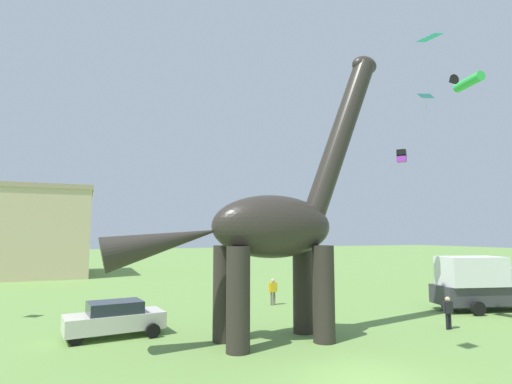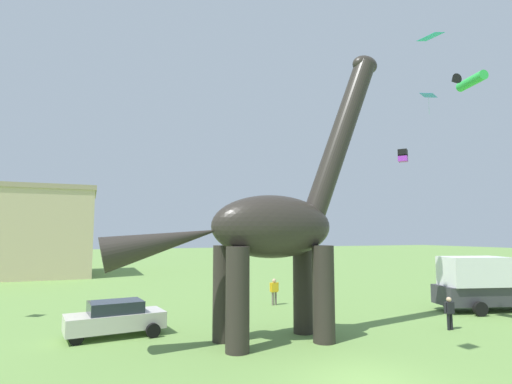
{
  "view_description": "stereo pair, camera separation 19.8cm",
  "coord_description": "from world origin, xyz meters",
  "px_view_note": "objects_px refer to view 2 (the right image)",
  "views": [
    {
      "loc": [
        -8.18,
        -10.82,
        4.55
      ],
      "look_at": [
        -1.02,
        6.24,
        6.46
      ],
      "focal_mm": 28.54,
      "sensor_mm": 36.0,
      "label": 1
    },
    {
      "loc": [
        -7.99,
        -10.89,
        4.55
      ],
      "look_at": [
        -1.02,
        6.24,
        6.46
      ],
      "focal_mm": 28.54,
      "sensor_mm": 36.0,
      "label": 2
    }
  ],
  "objects_px": {
    "parked_box_truck": "(483,283)",
    "kite_drifting": "(428,95)",
    "kite_far_left": "(430,37)",
    "kite_high_left": "(468,81)",
    "kite_high_right": "(403,156)",
    "dinosaur_sculpture": "(272,227)",
    "person_near_flyer": "(274,289)",
    "parked_sedan_left": "(115,318)",
    "person_photographer": "(449,310)"
  },
  "relations": [
    {
      "from": "kite_far_left",
      "to": "kite_drifting",
      "type": "bearing_deg",
      "value": 44.84
    },
    {
      "from": "dinosaur_sculpture",
      "to": "parked_sedan_left",
      "type": "xyz_separation_m",
      "value": [
        -6.11,
        3.52,
        -4.06
      ]
    },
    {
      "from": "dinosaur_sculpture",
      "to": "kite_far_left",
      "type": "distance_m",
      "value": 11.53
    },
    {
      "from": "parked_sedan_left",
      "to": "person_near_flyer",
      "type": "distance_m",
      "value": 10.97
    },
    {
      "from": "dinosaur_sculpture",
      "to": "kite_high_right",
      "type": "xyz_separation_m",
      "value": [
        8.71,
        1.45,
        4.03
      ]
    },
    {
      "from": "parked_box_truck",
      "to": "person_photographer",
      "type": "xyz_separation_m",
      "value": [
        -5.75,
        -2.8,
        -0.71
      ]
    },
    {
      "from": "parked_box_truck",
      "to": "person_photographer",
      "type": "relative_size",
      "value": 3.86
    },
    {
      "from": "kite_high_right",
      "to": "kite_high_left",
      "type": "distance_m",
      "value": 14.14
    },
    {
      "from": "dinosaur_sculpture",
      "to": "person_photographer",
      "type": "bearing_deg",
      "value": -18.11
    },
    {
      "from": "parked_sedan_left",
      "to": "kite_high_left",
      "type": "height_order",
      "value": "kite_high_left"
    },
    {
      "from": "person_photographer",
      "to": "kite_drifting",
      "type": "distance_m",
      "value": 22.21
    },
    {
      "from": "parked_box_truck",
      "to": "kite_high_right",
      "type": "xyz_separation_m",
      "value": [
        -5.8,
        -0.15,
        7.25
      ]
    },
    {
      "from": "parked_box_truck",
      "to": "kite_drifting",
      "type": "distance_m",
      "value": 17.98
    },
    {
      "from": "kite_far_left",
      "to": "kite_high_left",
      "type": "bearing_deg",
      "value": 34.13
    },
    {
      "from": "parked_sedan_left",
      "to": "kite_drifting",
      "type": "bearing_deg",
      "value": 7.05
    },
    {
      "from": "kite_far_left",
      "to": "kite_drifting",
      "type": "xyz_separation_m",
      "value": [
        12.67,
        12.6,
        2.94
      ]
    },
    {
      "from": "kite_high_right",
      "to": "kite_drifting",
      "type": "xyz_separation_m",
      "value": [
        10.98,
        8.66,
        7.72
      ]
    },
    {
      "from": "kite_high_right",
      "to": "kite_drifting",
      "type": "relative_size",
      "value": 0.37
    },
    {
      "from": "person_near_flyer",
      "to": "kite_high_right",
      "type": "height_order",
      "value": "kite_high_right"
    },
    {
      "from": "parked_box_truck",
      "to": "kite_drifting",
      "type": "xyz_separation_m",
      "value": [
        5.17,
        8.52,
        14.97
      ]
    },
    {
      "from": "kite_high_right",
      "to": "kite_drifting",
      "type": "distance_m",
      "value": 15.97
    },
    {
      "from": "parked_sedan_left",
      "to": "dinosaur_sculpture",
      "type": "bearing_deg",
      "value": -37.21
    },
    {
      "from": "dinosaur_sculpture",
      "to": "person_near_flyer",
      "type": "distance_m",
      "value": 9.78
    },
    {
      "from": "person_near_flyer",
      "to": "dinosaur_sculpture",
      "type": "bearing_deg",
      "value": 82.15
    },
    {
      "from": "person_near_flyer",
      "to": "kite_far_left",
      "type": "height_order",
      "value": "kite_far_left"
    },
    {
      "from": "kite_far_left",
      "to": "parked_sedan_left",
      "type": "bearing_deg",
      "value": 155.42
    },
    {
      "from": "kite_high_left",
      "to": "kite_drifting",
      "type": "xyz_separation_m",
      "value": [
        -0.01,
        4.01,
        0.13
      ]
    },
    {
      "from": "parked_box_truck",
      "to": "person_near_flyer",
      "type": "height_order",
      "value": "parked_box_truck"
    },
    {
      "from": "dinosaur_sculpture",
      "to": "person_photographer",
      "type": "xyz_separation_m",
      "value": [
        8.76,
        -1.2,
        -3.94
      ]
    },
    {
      "from": "dinosaur_sculpture",
      "to": "person_near_flyer",
      "type": "height_order",
      "value": "dinosaur_sculpture"
    },
    {
      "from": "kite_far_left",
      "to": "kite_high_right",
      "type": "bearing_deg",
      "value": 66.75
    },
    {
      "from": "person_near_flyer",
      "to": "kite_far_left",
      "type": "distance_m",
      "value": 16.83
    },
    {
      "from": "kite_high_right",
      "to": "parked_sedan_left",
      "type": "bearing_deg",
      "value": 172.05
    },
    {
      "from": "dinosaur_sculpture",
      "to": "kite_high_left",
      "type": "distance_m",
      "value": 23.66
    },
    {
      "from": "kite_high_right",
      "to": "kite_drifting",
      "type": "height_order",
      "value": "kite_drifting"
    },
    {
      "from": "parked_sedan_left",
      "to": "person_photographer",
      "type": "relative_size",
      "value": 2.85
    },
    {
      "from": "dinosaur_sculpture",
      "to": "kite_high_right",
      "type": "bearing_deg",
      "value": -0.85
    },
    {
      "from": "parked_box_truck",
      "to": "kite_high_right",
      "type": "relative_size",
      "value": 8.71
    },
    {
      "from": "person_near_flyer",
      "to": "kite_far_left",
      "type": "xyz_separation_m",
      "value": [
        3.18,
        -10.61,
        12.66
      ]
    },
    {
      "from": "parked_sedan_left",
      "to": "kite_high_left",
      "type": "distance_m",
      "value": 30.31
    },
    {
      "from": "dinosaur_sculpture",
      "to": "person_photographer",
      "type": "distance_m",
      "value": 9.68
    },
    {
      "from": "kite_drifting",
      "to": "parked_box_truck",
      "type": "bearing_deg",
      "value": -121.27
    },
    {
      "from": "person_near_flyer",
      "to": "kite_drifting",
      "type": "xyz_separation_m",
      "value": [
        15.85,
        1.99,
        15.61
      ]
    },
    {
      "from": "parked_sedan_left",
      "to": "kite_high_right",
      "type": "relative_size",
      "value": 6.43
    },
    {
      "from": "kite_drifting",
      "to": "parked_sedan_left",
      "type": "bearing_deg",
      "value": -165.66
    },
    {
      "from": "person_near_flyer",
      "to": "kite_drifting",
      "type": "relative_size",
      "value": 0.9
    },
    {
      "from": "person_near_flyer",
      "to": "kite_high_left",
      "type": "relative_size",
      "value": 0.59
    },
    {
      "from": "parked_sedan_left",
      "to": "person_near_flyer",
      "type": "relative_size",
      "value": 2.63
    },
    {
      "from": "kite_high_left",
      "to": "parked_box_truck",
      "type": "bearing_deg",
      "value": -138.95
    },
    {
      "from": "parked_sedan_left",
      "to": "kite_drifting",
      "type": "distance_m",
      "value": 30.97
    }
  ]
}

